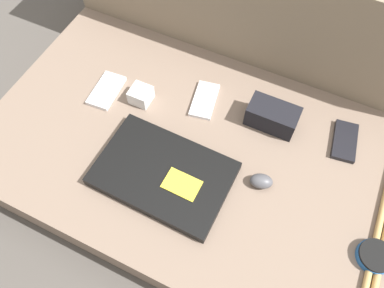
{
  "coord_description": "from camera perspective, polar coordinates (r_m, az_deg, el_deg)",
  "views": [
    {
      "loc": [
        0.22,
        -0.45,
        1.0
      ],
      "look_at": [
        0.0,
        0.0,
        0.14
      ],
      "focal_mm": 35.0,
      "sensor_mm": 36.0,
      "label": 1
    }
  ],
  "objects": [
    {
      "name": "couch_seat",
      "position": [
        1.06,
        0.0,
        -2.13
      ],
      "size": [
        1.15,
        0.69,
        0.12
      ],
      "color": "#7A6656",
      "rests_on": "ground_plane"
    },
    {
      "name": "charger_brick",
      "position": [
        1.09,
        -7.79,
        7.4
      ],
      "size": [
        0.06,
        0.06,
        0.04
      ],
      "color": "silver",
      "rests_on": "couch_seat"
    },
    {
      "name": "couch_backrest",
      "position": [
        1.2,
        9.72,
        18.88
      ],
      "size": [
        1.15,
        0.2,
        0.44
      ],
      "color": "#7F705B",
      "rests_on": "ground_plane"
    },
    {
      "name": "phone_small",
      "position": [
        1.09,
        1.93,
        6.7
      ],
      "size": [
        0.08,
        0.14,
        0.01
      ],
      "rotation": [
        0.0,
        0.0,
        0.18
      ],
      "color": "silver",
      "rests_on": "couch_seat"
    },
    {
      "name": "laptop",
      "position": [
        0.96,
        -4.34,
        -4.53
      ],
      "size": [
        0.34,
        0.23,
        0.03
      ],
      "rotation": [
        0.0,
        0.0,
        -0.02
      ],
      "color": "black",
      "rests_on": "couch_seat"
    },
    {
      "name": "camera_pouch",
      "position": [
        1.05,
        12.15,
        4.18
      ],
      "size": [
        0.14,
        0.08,
        0.07
      ],
      "color": "black",
      "rests_on": "couch_seat"
    },
    {
      "name": "phone_silver",
      "position": [
        1.1,
        22.25,
        0.41
      ],
      "size": [
        0.08,
        0.13,
        0.01
      ],
      "rotation": [
        0.0,
        0.0,
        0.14
      ],
      "color": "black",
      "rests_on": "couch_seat"
    },
    {
      "name": "speaker_puck",
      "position": [
        0.99,
        26.1,
        -15.11
      ],
      "size": [
        0.08,
        0.08,
        0.02
      ],
      "color": "#1E569E",
      "rests_on": "couch_seat"
    },
    {
      "name": "ground_plane",
      "position": [
        1.12,
        0.0,
        -3.55
      ],
      "size": [
        8.0,
        8.0,
        0.0
      ],
      "primitive_type": "plane",
      "color": "#4C4742"
    },
    {
      "name": "phone_black",
      "position": [
        1.14,
        -12.91,
        7.95
      ],
      "size": [
        0.08,
        0.13,
        0.01
      ],
      "rotation": [
        0.0,
        0.0,
        0.07
      ],
      "color": "silver",
      "rests_on": "couch_seat"
    },
    {
      "name": "computer_mouse",
      "position": [
        0.96,
        10.5,
        -5.59
      ],
      "size": [
        0.07,
        0.05,
        0.03
      ],
      "rotation": [
        0.0,
        0.0,
        0.28
      ],
      "color": "#4C4C51",
      "rests_on": "couch_seat"
    }
  ]
}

